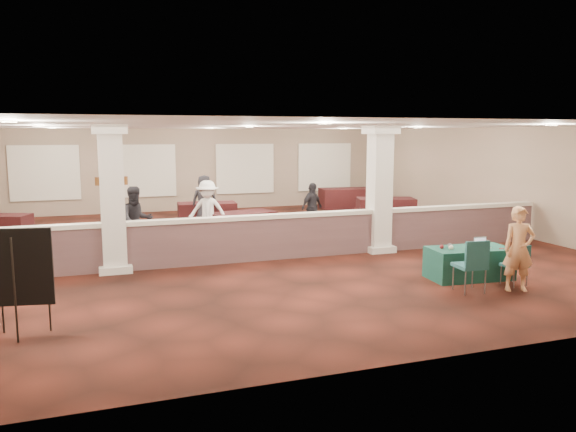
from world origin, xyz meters
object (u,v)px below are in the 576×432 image
object	(u,v)px
near_table	(469,263)
far_table_front_left	(133,240)
easel_board	(19,268)
conf_chair_main	(518,262)
attendee_c	(312,208)
attendee_a	(136,221)
far_table_back_left	(0,226)
far_table_back_right	(345,198)
attendee_d	(205,202)
woman	(519,249)
conf_chair_side	(473,262)
attendee_b	(208,211)
far_table_front_right	(386,209)
far_table_back_center	(207,214)
far_table_front_center	(242,225)

from	to	relation	value
near_table	far_table_front_left	bearing A→B (deg)	148.01
near_table	easel_board	size ratio (longest dim) A/B	1.03
conf_chair_main	attendee_c	bearing A→B (deg)	96.35
easel_board	attendee_a	xyz separation A→B (m)	(2.08, 5.44, -0.19)
easel_board	far_table_back_left	distance (m)	9.23
far_table_front_left	attendee_a	size ratio (longest dim) A/B	1.02
easel_board	far_table_back_right	xyz separation A→B (m)	(10.77, 11.74, -0.64)
attendee_c	attendee_d	bearing A→B (deg)	120.47
near_table	woman	size ratio (longest dim) A/B	1.04
attendee_a	attendee_c	world-z (taller)	attendee_a
attendee_a	conf_chair_main	bearing A→B (deg)	-49.14
far_table_back_right	near_table	bearing A→B (deg)	-101.85
conf_chair_main	far_table_front_left	bearing A→B (deg)	134.91
conf_chair_side	far_table_back_right	distance (m)	12.37
far_table_back_left	far_table_back_right	distance (m)	12.58
far_table_back_right	attendee_b	world-z (taller)	attendee_b
conf_chair_side	woman	world-z (taller)	woman
far_table_front_right	attendee_c	distance (m)	3.53
easel_board	far_table_front_right	bearing A→B (deg)	48.18
near_table	attendee_b	xyz separation A→B (m)	(-4.33, 5.99, 0.53)
near_table	far_table_back_center	xyz separation A→B (m)	(-3.83, 8.61, 0.05)
conf_chair_main	far_table_front_center	size ratio (longest dim) A/B	0.45
attendee_a	far_table_front_center	bearing A→B (deg)	13.21
conf_chair_main	woman	xyz separation A→B (m)	(-0.24, -0.27, 0.33)
far_table_back_right	attendee_d	xyz separation A→B (m)	(-6.33, -3.00, 0.45)
far_table_front_right	far_table_back_right	bearing A→B (deg)	88.72
far_table_front_right	far_table_back_left	size ratio (longest dim) A/B	1.17
far_table_back_right	attendee_a	size ratio (longest dim) A/B	1.17
far_table_front_left	far_table_back_left	xyz separation A→B (m)	(-3.50, 3.54, -0.02)
far_table_back_left	attendee_a	xyz separation A→B (m)	(3.61, -3.64, 0.52)
far_table_front_left	far_table_back_center	size ratio (longest dim) A/B	0.93
far_table_front_left	far_table_front_center	xyz separation A→B (m)	(3.18, 1.22, 0.02)
near_table	conf_chair_side	bearing A→B (deg)	-119.34
near_table	conf_chair_side	size ratio (longest dim) A/B	1.65
far_table_front_right	attendee_c	size ratio (longest dim) A/B	1.28
conf_chair_side	easel_board	size ratio (longest dim) A/B	0.63
far_table_front_right	far_table_back_center	size ratio (longest dim) A/B	1.04
far_table_back_left	attendee_c	size ratio (longest dim) A/B	1.09
far_table_front_center	attendee_c	bearing A→B (deg)	5.35
conf_chair_side	conf_chair_main	bearing A→B (deg)	10.14
easel_board	attendee_c	distance (m)	10.19
attendee_a	far_table_front_right	bearing A→B (deg)	7.92
woman	attendee_a	xyz separation A→B (m)	(-6.66, 5.86, 0.04)
conf_chair_side	easel_board	distance (m)	7.83
far_table_back_left	conf_chair_side	bearing A→B (deg)	-45.03
easel_board	far_table_back_right	size ratio (longest dim) A/B	0.82
conf_chair_side	far_table_front_right	size ratio (longest dim) A/B	0.53
conf_chair_main	conf_chair_side	size ratio (longest dim) A/B	0.81
near_table	far_table_front_center	size ratio (longest dim) A/B	0.92
woman	attendee_d	size ratio (longest dim) A/B	0.96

